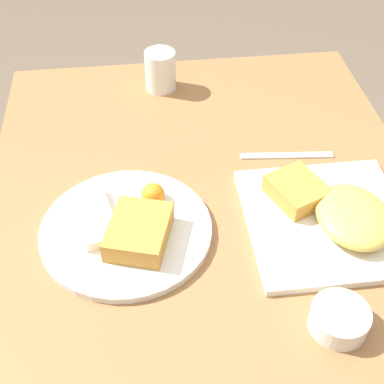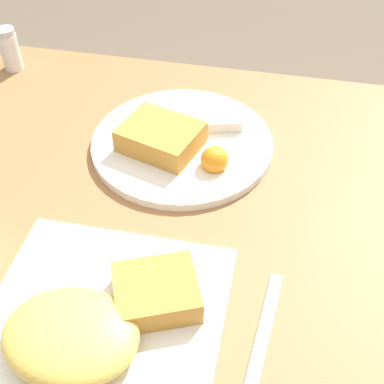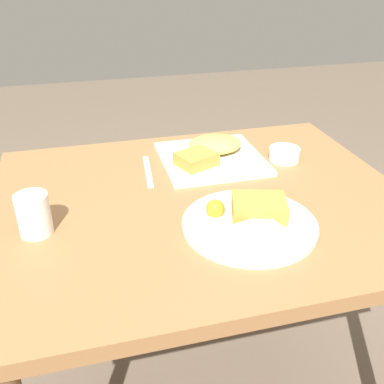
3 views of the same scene
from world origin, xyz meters
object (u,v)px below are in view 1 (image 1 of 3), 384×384
Objects in this scene: sauce_ramekin at (339,319)px; coffee_mug at (160,70)px; butter_knife at (287,156)px; plate_square_near at (333,215)px; plate_oval_far at (128,228)px.

coffee_mug is (0.69, 0.21, 0.03)m from sauce_ramekin.
sauce_ramekin is 0.40m from butter_knife.
butter_knife is at bearing 9.70° from plate_square_near.
plate_oval_far is 0.38m from butter_knife.
plate_square_near is 0.20m from butter_knife.
plate_oval_far is 1.57× the size of butter_knife.
butter_knife is 0.38m from coffee_mug.
sauce_ramekin is at bearing 164.79° from plate_square_near.
coffee_mug is (0.29, 0.24, 0.05)m from butter_knife.
plate_square_near reaches higher than plate_oval_far.
butter_knife is (0.40, -0.02, -0.02)m from sauce_ramekin.
plate_square_near is 1.50× the size of butter_knife.
coffee_mug is at bearing -11.67° from plate_oval_far.
plate_oval_far is at bearing 33.11° from butter_knife.
plate_square_near is 3.24× the size of sauce_ramekin.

